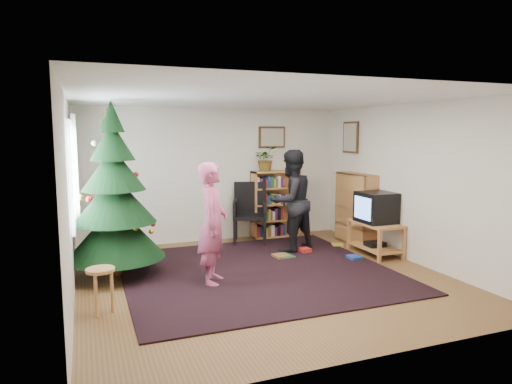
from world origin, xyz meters
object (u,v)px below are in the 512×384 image
object	(u,v)px
crt_tv	(376,207)
stool	(101,279)
picture_back	(272,137)
christmas_tree	(115,204)
potted_plant	(266,159)
person_by_chair	(291,201)
bookshelf_back	(276,203)
person_standing	(213,223)
table_lamp	(290,158)
armchair	(248,210)
picture_right	(351,137)
tv_stand	(375,235)
bookshelf_right	(356,208)

from	to	relation	value
crt_tv	stool	world-z (taller)	crt_tv
picture_back	christmas_tree	distance (m)	3.60
potted_plant	picture_back	bearing A→B (deg)	37.93
picture_back	crt_tv	world-z (taller)	picture_back
crt_tv	person_by_chair	xyz separation A→B (m)	(-1.24, 0.70, 0.07)
picture_back	person_by_chair	size ratio (longest dim) A/B	0.31
bookshelf_back	stool	bearing A→B (deg)	-139.50
bookshelf_back	stool	world-z (taller)	bookshelf_back
person_standing	table_lamp	distance (m)	3.26
christmas_tree	person_standing	bearing A→B (deg)	-33.90
crt_tv	armchair	distance (m)	2.36
picture_right	person_by_chair	bearing A→B (deg)	-160.29
picture_right	bookshelf_back	distance (m)	1.92
picture_back	person_by_chair	xyz separation A→B (m)	(-0.17, -1.26, -1.07)
armchair	stool	distance (m)	3.84
picture_back	armchair	size ratio (longest dim) A/B	0.49
christmas_tree	bookshelf_back	bearing A→B (deg)	25.48
crt_tv	stool	distance (m)	4.56
tv_stand	table_lamp	size ratio (longest dim) A/B	2.66
stool	potted_plant	distance (m)	4.44
picture_right	person_standing	world-z (taller)	picture_right
bookshelf_right	table_lamp	size ratio (longest dim) A/B	3.64
tv_stand	potted_plant	size ratio (longest dim) A/B	1.96
armchair	table_lamp	size ratio (longest dim) A/B	3.12
potted_plant	table_lamp	xyz separation A→B (m)	(0.50, 0.00, -0.00)
picture_back	picture_right	size ratio (longest dim) A/B	0.92
table_lamp	tv_stand	bearing A→B (deg)	-67.84
person_by_chair	picture_right	bearing A→B (deg)	-176.90
christmas_tree	person_standing	size ratio (longest dim) A/B	1.50
picture_back	bookshelf_back	xyz separation A→B (m)	(0.03, -0.14, -1.29)
bookshelf_right	tv_stand	size ratio (longest dim) A/B	1.37
christmas_tree	bookshelf_right	world-z (taller)	christmas_tree
person_by_chair	table_lamp	xyz separation A→B (m)	(0.50, 1.13, 0.66)
person_standing	picture_right	bearing A→B (deg)	-37.61
christmas_tree	crt_tv	xyz separation A→B (m)	(4.15, -0.34, -0.23)
potted_plant	bookshelf_back	bearing A→B (deg)	0.00
person_standing	potted_plant	bearing A→B (deg)	-12.26
picture_back	potted_plant	xyz separation A→B (m)	(-0.17, -0.14, -0.41)
bookshelf_back	tv_stand	xyz separation A→B (m)	(1.04, -1.82, -0.34)
bookshelf_back	stool	distance (m)	4.45
christmas_tree	table_lamp	world-z (taller)	christmas_tree
picture_back	table_lamp	xyz separation A→B (m)	(0.33, -0.14, -0.41)
bookshelf_back	potted_plant	xyz separation A→B (m)	(-0.20, 0.00, 0.88)
crt_tv	person_by_chair	bearing A→B (deg)	150.58
picture_right	bookshelf_right	distance (m)	1.37
bookshelf_right	person_standing	size ratio (longest dim) A/B	0.79
bookshelf_right	potted_plant	bearing A→B (deg)	52.87
picture_right	person_by_chair	distance (m)	1.92
stool	table_lamp	world-z (taller)	table_lamp
table_lamp	potted_plant	bearing A→B (deg)	180.00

